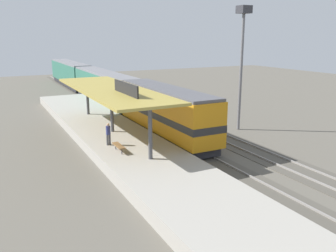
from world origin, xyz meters
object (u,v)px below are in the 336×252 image
Objects in this scene: passenger_carriage_rear at (70,73)px; light_mast at (242,43)px; platform_bench at (119,146)px; locomotive at (165,112)px; passenger_carriage_front at (104,88)px; person_waiting at (108,133)px.

light_mast is at bearing -78.79° from passenger_carriage_rear.
platform_bench is 15.97m from light_mast.
passenger_carriage_front is (0.00, 18.00, -0.10)m from locomotive.
light_mast is (7.80, -39.37, 6.08)m from passenger_carriage_rear.
locomotive is (6.00, 4.42, 1.07)m from platform_bench.
person_waiting is at bearing 94.04° from platform_bench.
locomotive is 8.44× the size of person_waiting.
passenger_carriage_rear reaches higher than person_waiting.
person_waiting is (-0.13, 1.90, 0.51)m from platform_bench.
locomotive is at bearing 22.29° from person_waiting.
passenger_carriage_rear is at bearing 90.00° from passenger_carriage_front.
light_mast is (13.80, 3.84, 7.05)m from platform_bench.
passenger_carriage_front is 11.70× the size of person_waiting.
platform_bench is 43.64m from passenger_carriage_rear.
light_mast is 15.52m from person_waiting.
locomotive is at bearing 36.36° from platform_bench.
person_waiting is at bearing -172.06° from light_mast.
light_mast is at bearing 7.94° from person_waiting.
person_waiting is (-6.13, -20.51, -0.46)m from passenger_carriage_front.
passenger_carriage_front is 21.42m from person_waiting.
platform_bench is 0.99× the size of person_waiting.
platform_bench is at bearing -143.64° from locomotive.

